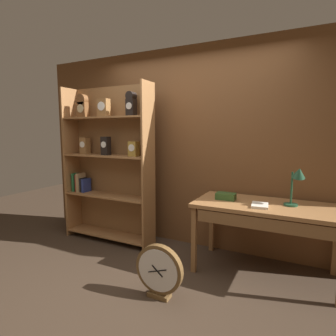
# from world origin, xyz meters

# --- Properties ---
(ground_plane) EXTENTS (10.00, 10.00, 0.00)m
(ground_plane) POSITION_xyz_m (0.00, 0.00, 0.00)
(ground_plane) COLOR #3D2D21
(back_wood_panel) EXTENTS (4.80, 0.05, 2.60)m
(back_wood_panel) POSITION_xyz_m (0.00, 1.39, 1.30)
(back_wood_panel) COLOR brown
(back_wood_panel) RESTS_ON ground
(bookshelf) EXTENTS (1.33, 0.31, 2.12)m
(bookshelf) POSITION_xyz_m (-1.11, 1.00, 1.10)
(bookshelf) COLOR #9E6B3D
(bookshelf) RESTS_ON ground
(workbench) EXTENTS (1.46, 0.72, 0.76)m
(workbench) POSITION_xyz_m (0.98, 0.94, 0.68)
(workbench) COLOR #9E6B3D
(workbench) RESTS_ON ground
(desk_lamp) EXTENTS (0.21, 0.21, 0.42)m
(desk_lamp) POSITION_xyz_m (1.26, 0.98, 1.04)
(desk_lamp) COLOR #1E472D
(desk_lamp) RESTS_ON workbench
(toolbox_small) EXTENTS (0.21, 0.13, 0.07)m
(toolbox_small) POSITION_xyz_m (0.56, 0.98, 0.80)
(toolbox_small) COLOR #2D5123
(toolbox_small) RESTS_ON workbench
(open_repair_manual) EXTENTS (0.19, 0.24, 0.02)m
(open_repair_manual) POSITION_xyz_m (0.94, 0.84, 0.78)
(open_repair_manual) COLOR silver
(open_repair_manual) RESTS_ON workbench
(round_clock_large) EXTENTS (0.46, 0.11, 0.50)m
(round_clock_large) POSITION_xyz_m (0.19, 0.08, 0.26)
(round_clock_large) COLOR brown
(round_clock_large) RESTS_ON ground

